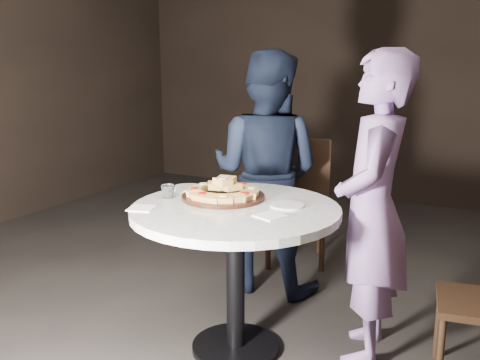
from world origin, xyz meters
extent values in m
plane|color=black|center=(0.00, 0.00, 0.00)|extent=(7.00, 7.00, 0.00)
cylinder|color=black|center=(0.13, -0.08, 0.02)|extent=(0.51, 0.51, 0.03)
cylinder|color=black|center=(0.13, -0.08, 0.41)|extent=(0.10, 0.10, 0.75)
cylinder|color=silver|center=(0.13, -0.08, 0.79)|extent=(1.16, 1.16, 0.04)
cylinder|color=black|center=(-0.01, 0.03, 0.83)|extent=(0.51, 0.51, 0.02)
cube|color=tan|center=(0.14, -0.01, 0.85)|extent=(0.08, 0.10, 0.04)
cylinder|color=red|center=(0.14, -0.01, 0.87)|extent=(0.05, 0.05, 0.01)
cube|color=tan|center=(0.15, 0.05, 0.85)|extent=(0.10, 0.11, 0.04)
cube|color=tan|center=(0.12, 0.11, 0.85)|extent=(0.11, 0.12, 0.04)
cylinder|color=beige|center=(0.12, 0.11, 0.87)|extent=(0.06, 0.06, 0.01)
cube|color=tan|center=(0.08, 0.15, 0.85)|extent=(0.12, 0.12, 0.04)
cube|color=tan|center=(0.03, 0.18, 0.85)|extent=(0.11, 0.10, 0.04)
cylinder|color=red|center=(0.03, 0.18, 0.87)|extent=(0.06, 0.06, 0.01)
cube|color=tan|center=(-0.03, 0.18, 0.85)|extent=(0.11, 0.10, 0.04)
cube|color=tan|center=(-0.09, 0.16, 0.85)|extent=(0.12, 0.10, 0.04)
cylinder|color=red|center=(-0.09, 0.16, 0.87)|extent=(0.06, 0.06, 0.01)
cube|color=tan|center=(-0.13, 0.12, 0.85)|extent=(0.11, 0.12, 0.04)
cube|color=tan|center=(-0.16, 0.07, 0.85)|extent=(0.09, 0.11, 0.04)
cylinder|color=beige|center=(-0.16, 0.07, 0.87)|extent=(0.05, 0.05, 0.01)
cube|color=tan|center=(-0.16, 0.00, 0.85)|extent=(0.10, 0.11, 0.04)
cube|color=tan|center=(-0.14, -0.05, 0.85)|extent=(0.10, 0.12, 0.04)
cylinder|color=red|center=(-0.14, -0.05, 0.87)|extent=(0.06, 0.06, 0.01)
cube|color=tan|center=(-0.10, -0.10, 0.85)|extent=(0.12, 0.12, 0.04)
cube|color=tan|center=(-0.05, -0.12, 0.85)|extent=(0.11, 0.09, 0.04)
cylinder|color=red|center=(-0.05, -0.12, 0.87)|extent=(0.05, 0.05, 0.01)
cube|color=tan|center=(0.01, -0.13, 0.85)|extent=(0.10, 0.08, 0.04)
cube|color=tan|center=(0.07, -0.11, 0.85)|extent=(0.12, 0.11, 0.04)
cylinder|color=beige|center=(0.07, -0.11, 0.87)|extent=(0.06, 0.06, 0.01)
cube|color=tan|center=(0.12, -0.07, 0.85)|extent=(0.12, 0.12, 0.04)
cube|color=tan|center=(0.04, 0.04, 0.88)|extent=(0.11, 0.12, 0.04)
cylinder|color=#2D6B1E|center=(0.04, 0.04, 0.90)|extent=(0.06, 0.06, 0.01)
cube|color=tan|center=(-0.02, 0.08, 0.88)|extent=(0.11, 0.09, 0.04)
cylinder|color=beige|center=(-0.02, 0.08, 0.90)|extent=(0.05, 0.05, 0.01)
cube|color=tan|center=(-0.06, 0.02, 0.88)|extent=(0.11, 0.12, 0.04)
cylinder|color=orange|center=(-0.06, 0.02, 0.90)|extent=(0.06, 0.06, 0.01)
cube|color=tan|center=(0.01, 0.00, 0.92)|extent=(0.12, 0.11, 0.04)
cylinder|color=beige|center=(0.01, 0.00, 0.94)|extent=(0.06, 0.06, 0.01)
cube|color=tan|center=(0.00, 0.05, 0.92)|extent=(0.10, 0.09, 0.04)
cylinder|color=beige|center=(0.00, 0.05, 0.94)|extent=(0.05, 0.05, 0.01)
cylinder|color=white|center=(-0.30, 0.13, 0.82)|extent=(0.22, 0.22, 0.01)
cylinder|color=white|center=(0.36, 0.05, 0.82)|extent=(0.20, 0.20, 0.01)
imported|color=silver|center=(-0.28, -0.11, 0.85)|extent=(0.09, 0.09, 0.07)
cube|color=white|center=(-0.27, -0.35, 0.82)|extent=(0.16, 0.16, 0.01)
cube|color=white|center=(0.36, -0.16, 0.82)|extent=(0.16, 0.16, 0.01)
cube|color=black|center=(-0.11, 1.30, 0.50)|extent=(0.62, 0.62, 0.04)
cube|color=black|center=(-0.01, 1.08, 0.75)|extent=(0.45, 0.23, 0.50)
cylinder|color=black|center=(0.00, 1.56, 0.25)|extent=(0.05, 0.05, 0.50)
cylinder|color=black|center=(-0.37, 1.41, 0.25)|extent=(0.05, 0.05, 0.50)
cylinder|color=black|center=(0.16, 1.19, 0.25)|extent=(0.05, 0.05, 0.50)
cylinder|color=black|center=(-0.21, 1.04, 0.25)|extent=(0.05, 0.05, 0.50)
cube|color=black|center=(1.30, 0.22, 0.41)|extent=(0.45, 0.45, 0.04)
cylinder|color=black|center=(1.11, 0.35, 0.21)|extent=(0.04, 0.04, 0.41)
cylinder|color=black|center=(1.17, 0.03, 0.21)|extent=(0.04, 0.04, 0.41)
imported|color=black|center=(-0.11, 0.76, 0.81)|extent=(0.82, 0.66, 1.62)
imported|color=slate|center=(0.76, 0.22, 0.81)|extent=(0.50, 0.66, 1.62)
camera|label=1|loc=(1.42, -2.41, 1.57)|focal=40.00mm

